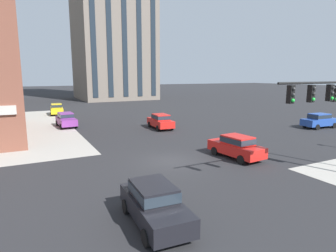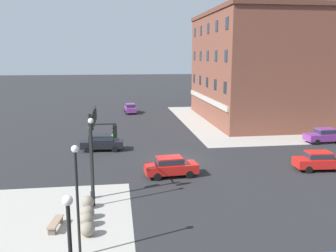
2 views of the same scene
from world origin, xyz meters
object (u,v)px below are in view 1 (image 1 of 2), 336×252
object	(u,v)px
car_main_northbound_far	(57,109)
car_main_southbound_far	(66,119)
car_main_southbound_near	(236,146)
car_parked_curb	(161,121)
car_cross_westbound	(320,120)
car_main_mid	(154,202)

from	to	relation	value
car_main_northbound_far	car_main_southbound_far	distance (m)	11.98
car_main_southbound_near	car_main_southbound_far	bearing A→B (deg)	115.50
car_parked_curb	car_main_southbound_near	bearing A→B (deg)	-90.73
car_main_northbound_far	car_cross_westbound	xyz separation A→B (m)	(25.85, -26.15, 0.00)
car_main_southbound_near	car_parked_curb	distance (m)	13.29
car_cross_westbound	car_parked_curb	bearing A→B (deg)	154.41
car_main_mid	car_main_northbound_far	bearing A→B (deg)	89.48
car_main_northbound_far	car_main_mid	world-z (taller)	same
car_main_southbound_far	car_main_mid	world-z (taller)	same
car_main_northbound_far	car_main_southbound_near	bearing A→B (deg)	-74.00
car_main_northbound_far	car_main_southbound_near	size ratio (longest dim) A/B	1.00
car_main_southbound_far	car_main_mid	bearing A→B (deg)	-90.16
car_main_northbound_far	car_parked_curb	bearing A→B (deg)	-63.18
car_main_southbound_far	car_cross_westbound	world-z (taller)	same
car_main_southbound_near	car_main_mid	size ratio (longest dim) A/B	1.01
car_main_southbound_far	car_main_mid	distance (m)	25.45
car_main_northbound_far	car_main_mid	distance (m)	37.43
car_main_southbound_near	car_cross_westbound	bearing A→B (deg)	17.50
car_main_southbound_far	car_cross_westbound	bearing A→B (deg)	-28.49
car_main_mid	car_main_southbound_far	bearing A→B (deg)	89.84
car_main_mid	car_cross_westbound	bearing A→B (deg)	23.30
car_cross_westbound	car_main_mid	xyz separation A→B (m)	(-26.19, -11.28, 0.00)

